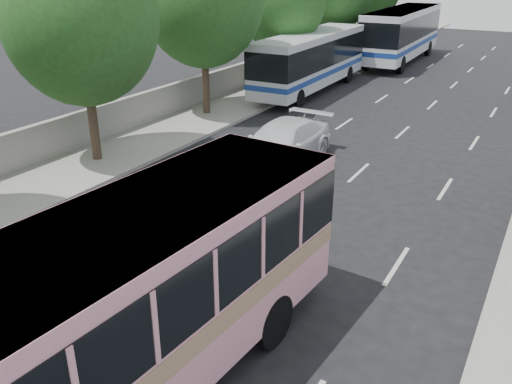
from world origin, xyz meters
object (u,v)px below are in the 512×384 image
Objects in this scene: white_pickup at (281,144)px; tour_coach_front at (311,57)px; pink_taxi at (256,163)px; tour_coach_rear at (402,30)px; pink_bus at (94,316)px.

tour_coach_front is (-4.30, 12.24, 1.28)m from white_pickup.
tour_coach_rear reaches higher than pink_taxi.
tour_coach_front reaches higher than white_pickup.
pink_bus is 0.85× the size of tour_coach_rear.
white_pickup is (0.00, 1.99, 0.14)m from pink_taxi.
tour_coach_rear is (-5.80, 38.41, 0.18)m from pink_bus.
white_pickup reaches higher than pink_taxi.
white_pickup is (-3.30, 13.04, -1.41)m from pink_bus.
tour_coach_rear is at bearing 93.77° from pink_taxi.
pink_bus is 2.02× the size of white_pickup.
tour_coach_front is at bearing 111.00° from pink_bus.
tour_coach_front is 13.26m from tour_coach_rear.
pink_taxi is 1.99m from white_pickup.
white_pickup is at bearing 88.55° from pink_taxi.
tour_coach_rear is at bearing 97.06° from white_pickup.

